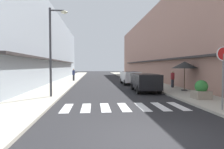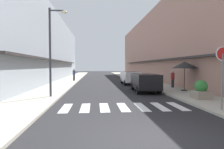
% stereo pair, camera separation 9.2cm
% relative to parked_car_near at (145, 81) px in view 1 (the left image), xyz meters
% --- Properties ---
extents(ground_plane, '(114.30, 114.30, 0.00)m').
position_rel_parked_car_near_xyz_m(ground_plane, '(-2.62, 10.57, -0.92)').
color(ground_plane, '#232326').
extents(sidewalk_left, '(2.88, 72.74, 0.12)m').
position_rel_parked_car_near_xyz_m(sidewalk_left, '(-7.72, 10.57, -0.86)').
color(sidewalk_left, '#ADA899').
rests_on(sidewalk_left, ground_plane).
extents(sidewalk_right, '(2.88, 72.74, 0.12)m').
position_rel_parked_car_near_xyz_m(sidewalk_right, '(2.49, 10.57, -0.86)').
color(sidewalk_right, '#ADA899').
rests_on(sidewalk_right, ground_plane).
extents(building_row_left, '(5.50, 48.76, 9.53)m').
position_rel_parked_car_near_xyz_m(building_row_left, '(-11.66, 12.17, 3.84)').
color(building_row_left, '#939EA8').
rests_on(building_row_left, ground_plane).
extents(building_row_right, '(5.50, 48.76, 10.04)m').
position_rel_parked_car_near_xyz_m(building_row_right, '(6.43, 12.17, 4.10)').
color(building_row_right, '#A87A6B').
rests_on(building_row_right, ground_plane).
extents(crosswalk, '(6.15, 2.20, 0.01)m').
position_rel_parked_car_near_xyz_m(crosswalk, '(-2.62, -5.79, -0.91)').
color(crosswalk, silver).
rests_on(crosswalk, ground_plane).
extents(parked_car_near, '(1.93, 4.09, 1.47)m').
position_rel_parked_car_near_xyz_m(parked_car_near, '(0.00, 0.00, 0.00)').
color(parked_car_near, black).
rests_on(parked_car_near, ground_plane).
extents(parked_car_mid, '(1.84, 3.97, 1.47)m').
position_rel_parked_car_near_xyz_m(parked_car_mid, '(0.00, 6.65, -0.00)').
color(parked_car_mid, silver).
rests_on(parked_car_mid, ground_plane).
extents(round_street_sign, '(0.65, 0.07, 2.83)m').
position_rel_parked_car_near_xyz_m(round_street_sign, '(1.63, -7.29, 1.37)').
color(round_street_sign, slate).
rests_on(round_street_sign, sidewalk_right).
extents(street_lamp, '(1.19, 0.28, 5.67)m').
position_rel_parked_car_near_xyz_m(street_lamp, '(-6.72, -2.57, 2.64)').
color(street_lamp, '#38383D').
rests_on(street_lamp, sidewalk_left).
extents(cafe_umbrella, '(2.05, 2.05, 2.34)m').
position_rel_parked_car_near_xyz_m(cafe_umbrella, '(3.12, -0.36, 1.25)').
color(cafe_umbrella, '#262626').
rests_on(cafe_umbrella, sidewalk_right).
extents(planter_corner, '(0.91, 0.91, 1.12)m').
position_rel_parked_car_near_xyz_m(planter_corner, '(2.32, -4.29, -0.30)').
color(planter_corner, gray).
rests_on(planter_corner, sidewalk_right).
extents(pedestrian_walking_near, '(0.34, 0.34, 1.54)m').
position_rel_parked_car_near_xyz_m(pedestrian_walking_near, '(3.10, 1.99, 0.00)').
color(pedestrian_walking_near, '#282B33').
rests_on(pedestrian_walking_near, sidewalk_right).
extents(pedestrian_walking_far, '(0.34, 0.34, 1.62)m').
position_rel_parked_car_near_xyz_m(pedestrian_walking_far, '(-6.87, 11.57, 0.05)').
color(pedestrian_walking_far, '#282B33').
rests_on(pedestrian_walking_far, sidewalk_left).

